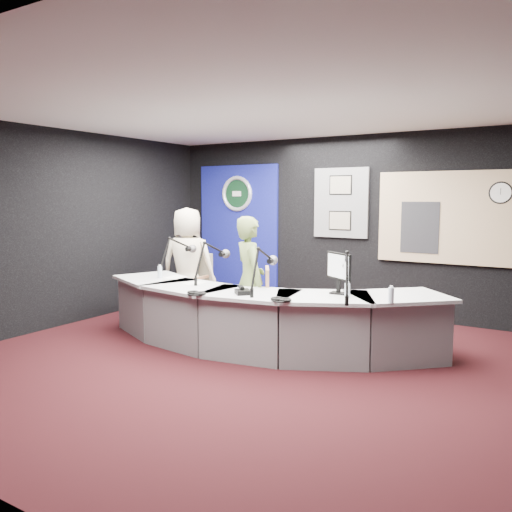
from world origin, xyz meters
The scene contains 31 objects.
ground centered at (0.00, 0.00, 0.00)m, with size 6.00×6.00×0.00m, color black.
ceiling centered at (0.00, 0.00, 2.80)m, with size 6.00×6.00×0.02m, color silver.
wall_back centered at (0.00, 3.00, 1.40)m, with size 6.00×0.02×2.80m, color black.
wall_left centered at (-3.00, 0.00, 1.40)m, with size 0.02×6.00×2.80m, color black.
broadcast_desk centered at (-0.05, 0.55, 0.38)m, with size 4.50×1.90×0.75m, color silver, non-canonical shape.
backdrop_panel centered at (-1.90, 2.97, 1.25)m, with size 1.60×0.05×2.30m, color navy.
agency_seal centered at (-1.90, 2.93, 1.90)m, with size 0.63×0.63×0.07m, color silver.
seal_center centered at (-1.90, 2.94, 1.90)m, with size 0.48×0.48×0.01m, color black.
pinboard centered at (0.05, 2.97, 1.75)m, with size 0.90×0.04×1.10m, color slate.
framed_photo_upper centered at (0.05, 2.94, 2.03)m, with size 0.34×0.02×0.27m, color gray.
framed_photo_lower centered at (0.05, 2.94, 1.47)m, with size 0.34×0.02×0.27m, color gray.
booth_window_frame centered at (1.75, 2.97, 1.55)m, with size 2.12×0.06×1.32m, color tan.
booth_glow centered at (1.75, 2.96, 1.55)m, with size 2.00×0.02×1.20m, color #FFCCA1.
equipment_rack centered at (1.30, 2.94, 1.40)m, with size 0.55×0.02×0.75m, color black.
wall_clock centered at (2.35, 2.94, 1.90)m, with size 0.28×0.28×0.01m, color white.
armchair_left centered at (-1.77, 1.37, 0.44)m, with size 0.49×0.49×0.88m, color #9E6C48, non-canonical shape.
armchair_right centered at (-0.23, 0.69, 0.48)m, with size 0.54×0.54×0.97m, color #9E6C48, non-canonical shape.
draped_jacket centered at (-1.77, 1.62, 0.62)m, with size 0.50×0.10×0.70m, color #676457.
person_man centered at (-1.77, 1.37, 0.84)m, with size 0.82×0.54×1.68m, color beige.
person_woman centered at (-0.23, 0.69, 0.80)m, with size 0.59×0.38×1.61m, color olive.
computer_monitor centered at (0.98, 0.67, 1.07)m, with size 0.42×0.02×0.29m, color black.
desk_phone centered at (0.05, 0.10, 0.78)m, with size 0.20×0.16×0.05m, color black.
headphones_near centered at (0.61, -0.02, 0.77)m, with size 0.21×0.21×0.04m, color black.
headphones_far centered at (-0.37, -0.20, 0.77)m, with size 0.23×0.23×0.04m, color black.
paper_stack centered at (-1.40, 0.63, 0.75)m, with size 0.21×0.31×0.00m, color white.
notepad centered at (-0.88, 0.39, 0.75)m, with size 0.20×0.28×0.00m, color white.
boom_mic_a centered at (-1.57, 0.88, 1.05)m, with size 0.20×0.73×0.60m, color black, non-canonical shape.
boom_mic_b centered at (-0.74, 0.57, 1.05)m, with size 0.16×0.74×0.60m, color black, non-canonical shape.
boom_mic_c centered at (0.20, 0.29, 1.05)m, with size 0.21×0.73×0.60m, color black, non-canonical shape.
boom_mic_d centered at (1.16, 0.42, 1.05)m, with size 0.37×0.69×0.60m, color black, non-canonical shape.
water_bottles centered at (0.04, 0.51, 0.84)m, with size 3.24×0.09×0.18m, color silver, non-canonical shape.
Camera 1 is at (3.17, -4.70, 1.84)m, focal length 36.00 mm.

